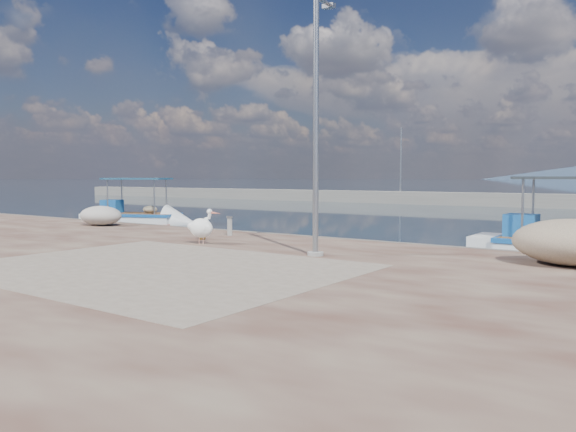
# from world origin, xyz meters

# --- Properties ---
(ground) EXTENTS (1400.00, 1400.00, 0.00)m
(ground) POSITION_xyz_m (0.00, 0.00, 0.00)
(ground) COLOR #162635
(ground) RESTS_ON ground
(quay) EXTENTS (44.00, 22.00, 0.50)m
(quay) POSITION_xyz_m (0.00, -6.00, 0.25)
(quay) COLOR #44231D
(quay) RESTS_ON ground
(quay_patch) EXTENTS (9.00, 7.00, 0.01)m
(quay_patch) POSITION_xyz_m (1.00, -3.00, 0.50)
(quay_patch) COLOR gray
(quay_patch) RESTS_ON quay
(breakwater) EXTENTS (120.00, 2.20, 7.50)m
(breakwater) POSITION_xyz_m (-0.00, 40.00, 0.60)
(breakwater) COLOR gray
(breakwater) RESTS_ON ground
(boat_left) EXTENTS (6.60, 4.40, 3.03)m
(boat_left) POSITION_xyz_m (-13.92, 8.69, 0.24)
(boat_left) COLOR white
(boat_left) RESTS_ON ground
(boat_right) EXTENTS (6.50, 2.25, 3.11)m
(boat_right) POSITION_xyz_m (8.26, 8.05, 0.24)
(boat_right) COLOR white
(boat_right) RESTS_ON ground
(pelican) EXTENTS (1.20, 0.73, 1.14)m
(pelican) POSITION_xyz_m (-1.40, 0.98, 1.04)
(pelican) COLOR tan
(pelican) RESTS_ON quay
(lamp_post) EXTENTS (0.44, 0.96, 7.00)m
(lamp_post) POSITION_xyz_m (3.00, 0.90, 3.80)
(lamp_post) COLOR gray
(lamp_post) RESTS_ON quay
(bollard_near) EXTENTS (0.23, 0.23, 0.71)m
(bollard_near) POSITION_xyz_m (-2.41, 3.49, 0.89)
(bollard_near) COLOR gray
(bollard_near) RESTS_ON quay
(bollard_far) EXTENTS (0.25, 0.25, 0.76)m
(bollard_far) POSITION_xyz_m (-9.98, 3.81, 0.91)
(bollard_far) COLOR gray
(bollard_far) RESTS_ON quay
(potted_plant) EXTENTS (0.57, 0.52, 0.54)m
(potted_plant) POSITION_xyz_m (-2.28, 1.93, 0.77)
(potted_plant) COLOR #33722D
(potted_plant) RESTS_ON quay
(net_pile_c) EXTENTS (2.90, 2.07, 1.14)m
(net_pile_c) POSITION_xyz_m (9.07, 3.03, 1.07)
(net_pile_c) COLOR tan
(net_pile_c) RESTS_ON quay
(net_pile_a) EXTENTS (2.13, 1.55, 0.87)m
(net_pile_a) POSITION_xyz_m (-9.95, 3.42, 0.94)
(net_pile_a) COLOR #BBB5AD
(net_pile_a) RESTS_ON quay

